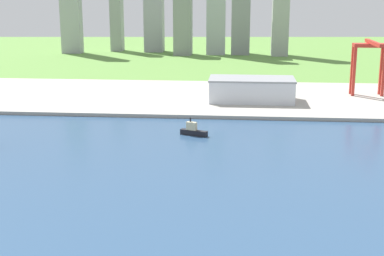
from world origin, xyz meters
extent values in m
plane|color=#5B8B3D|center=(0.00, 300.00, 0.00)|extent=(2400.00, 2400.00, 0.00)
cube|color=#2D4C70|center=(0.00, 240.00, 0.07)|extent=(840.00, 360.00, 0.15)
cube|color=#A8A499|center=(0.00, 490.00, 1.25)|extent=(840.00, 140.00, 2.50)
cube|color=black|center=(2.19, 377.70, 1.69)|extent=(16.19, 8.89, 3.08)
cube|color=beige|center=(0.87, 378.22, 5.51)|extent=(6.40, 4.65, 4.57)
cylinder|color=black|center=(0.12, 378.51, 9.03)|extent=(0.78, 0.78, 2.46)
cube|color=#B72D23|center=(113.15, 499.10, 20.76)|extent=(2.20, 2.20, 36.53)
cube|color=#B72D23|center=(134.96, 499.10, 20.76)|extent=(2.20, 2.20, 36.53)
cube|color=#B72D23|center=(113.15, 507.10, 20.76)|extent=(2.20, 2.20, 36.53)
cube|color=#B72D23|center=(134.96, 507.10, 20.76)|extent=(2.20, 2.20, 36.53)
cube|color=#B72D23|center=(124.06, 503.10, 40.43)|extent=(24.21, 10.00, 2.80)
cube|color=#B72D23|center=(124.06, 491.10, 43.23)|extent=(2.60, 48.00, 2.60)
cube|color=silver|center=(36.00, 471.99, 10.23)|extent=(60.18, 32.62, 15.45)
cube|color=gray|center=(36.00, 471.99, 18.55)|extent=(61.38, 33.28, 1.20)
cube|color=gray|center=(-143.21, 831.38, 59.16)|extent=(15.24, 20.86, 118.32)
cube|color=#9796A1|center=(-90.59, 824.89, 39.76)|extent=(24.83, 24.56, 79.52)
cube|color=gray|center=(-47.69, 790.02, 35.86)|extent=(22.29, 27.88, 71.71)
cube|color=gray|center=(26.18, 803.27, 46.57)|extent=(23.68, 27.34, 93.14)
cube|color=#9A9D9B|center=(75.99, 791.39, 62.22)|extent=(20.59, 24.48, 124.44)
camera|label=1|loc=(28.41, 75.01, 79.60)|focal=51.69mm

